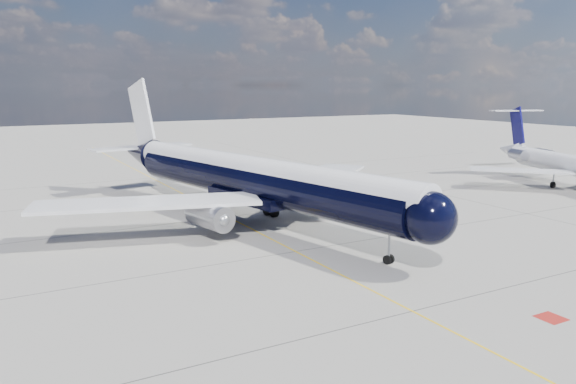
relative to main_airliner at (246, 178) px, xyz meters
name	(u,v)px	position (x,y,z in m)	size (l,w,h in m)	color
ground	(211,208)	(-0.95, 7.92, -4.70)	(320.00, 320.00, 0.00)	gray
taxiway_centerline	(228,217)	(-0.95, 2.92, -4.70)	(0.16, 160.00, 0.01)	yellow
red_marking	(551,318)	(5.85, -32.08, -4.70)	(1.60, 1.60, 0.01)	maroon
main_airliner	(246,178)	(0.00, 0.00, 0.00)	(42.17, 52.01, 15.14)	black
regional_jet	(563,162)	(48.32, -2.69, -1.26)	(26.72, 31.43, 10.91)	silver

